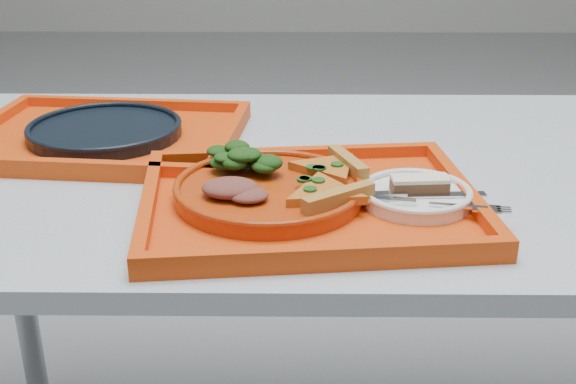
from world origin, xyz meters
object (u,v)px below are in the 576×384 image
object	(u,v)px
navy_plate	(105,131)
dinner_plate	(269,193)
tray_main	(309,206)
tray_far	(106,139)
dessert_bar	(420,184)

from	to	relation	value
navy_plate	dinner_plate	bearing A→B (deg)	-42.21
dinner_plate	navy_plate	bearing A→B (deg)	137.79
tray_main	tray_far	world-z (taller)	same
tray_far	navy_plate	size ratio (longest dim) A/B	1.73
tray_far	dessert_bar	xyz separation A→B (m)	(0.49, -0.27, 0.03)
tray_far	dessert_bar	bearing A→B (deg)	-23.11
tray_main	navy_plate	xyz separation A→B (m)	(-0.35, 0.27, 0.01)
tray_main	navy_plate	distance (m)	0.44
dinner_plate	dessert_bar	distance (m)	0.21
tray_main	dessert_bar	size ratio (longest dim) A/B	5.70
tray_far	navy_plate	bearing A→B (deg)	95.39
navy_plate	tray_far	bearing A→B (deg)	-90.00
tray_far	tray_main	bearing A→B (deg)	-32.97
dinner_plate	tray_main	bearing A→B (deg)	-10.30
dinner_plate	dessert_bar	world-z (taller)	dessert_bar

